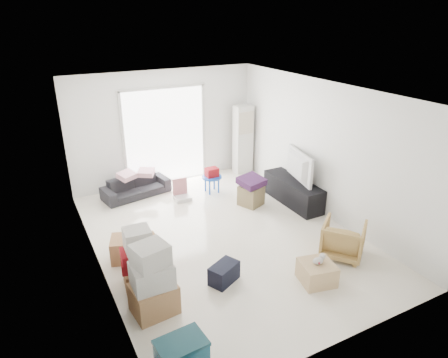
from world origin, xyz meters
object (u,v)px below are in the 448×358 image
at_px(television, 294,177).
at_px(armchair, 343,238).
at_px(ottoman, 251,195).
at_px(kids_table, 212,175).
at_px(sofa, 136,184).
at_px(wood_crate, 317,273).
at_px(tv_console, 293,192).
at_px(ac_tower, 243,140).

height_order(television, armchair, armchair).
relative_size(ottoman, kids_table, 0.74).
xyz_separation_m(sofa, ottoman, (2.07, -1.61, -0.08)).
bearing_deg(wood_crate, kids_table, 89.43).
bearing_deg(television, kids_table, 57.30).
xyz_separation_m(armchair, wood_crate, (-0.87, -0.37, -0.18)).
distance_m(armchair, ottoman, 2.44).
height_order(tv_console, wood_crate, tv_console).
bearing_deg(ottoman, television, -22.07).
bearing_deg(tv_console, kids_table, 134.80).
bearing_deg(kids_table, wood_crate, -90.57).
bearing_deg(sofa, tv_console, -43.99).
xyz_separation_m(ac_tower, television, (0.05, -2.10, -0.27)).
bearing_deg(kids_table, ottoman, -64.77).
bearing_deg(kids_table, ac_tower, 31.50).
xyz_separation_m(television, kids_table, (-1.32, 1.33, -0.19)).
bearing_deg(kids_table, armchair, -76.20).
distance_m(television, ottoman, 1.00).
relative_size(television, sofa, 0.74).
relative_size(armchair, ottoman, 1.57).
bearing_deg(sofa, armchair, -68.94).
relative_size(sofa, wood_crate, 3.05).
relative_size(armchair, kids_table, 1.16).
distance_m(tv_console, sofa, 3.52).
height_order(television, kids_table, television).
bearing_deg(wood_crate, television, 60.87).
distance_m(tv_console, wood_crate, 2.79).
xyz_separation_m(tv_console, television, (0.00, 0.00, 0.34)).
relative_size(kids_table, wood_crate, 1.20).
distance_m(ac_tower, tv_console, 2.19).
xyz_separation_m(tv_console, sofa, (-2.93, 1.95, 0.03)).
relative_size(ottoman, wood_crate, 0.88).
distance_m(television, sofa, 3.54).
height_order(television, sofa, television).
relative_size(ac_tower, tv_console, 1.10).
xyz_separation_m(kids_table, wood_crate, (-0.04, -3.76, -0.26)).
xyz_separation_m(sofa, wood_crate, (1.57, -4.39, -0.13)).
distance_m(ac_tower, wood_crate, 4.77).
bearing_deg(wood_crate, ottoman, 79.82).
distance_m(tv_console, kids_table, 1.88).
height_order(television, ottoman, television).
height_order(armchair, kids_table, armchair).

